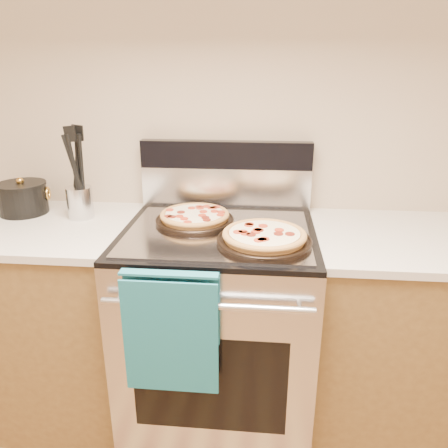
# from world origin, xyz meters

# --- Properties ---
(wall_back) EXTENTS (4.00, 0.00, 4.00)m
(wall_back) POSITION_xyz_m (0.00, 2.00, 1.35)
(wall_back) COLOR tan
(wall_back) RESTS_ON ground
(range_body) EXTENTS (0.76, 0.68, 0.90)m
(range_body) POSITION_xyz_m (0.00, 1.65, 0.45)
(range_body) COLOR #B7B7BC
(range_body) RESTS_ON ground
(oven_window) EXTENTS (0.56, 0.01, 0.40)m
(oven_window) POSITION_xyz_m (0.00, 1.31, 0.45)
(oven_window) COLOR black
(oven_window) RESTS_ON range_body
(cooktop) EXTENTS (0.76, 0.68, 0.02)m
(cooktop) POSITION_xyz_m (0.00, 1.65, 0.91)
(cooktop) COLOR black
(cooktop) RESTS_ON range_body
(backsplash_lower) EXTENTS (0.76, 0.06, 0.18)m
(backsplash_lower) POSITION_xyz_m (0.00, 1.96, 1.01)
(backsplash_lower) COLOR silver
(backsplash_lower) RESTS_ON cooktop
(backsplash_upper) EXTENTS (0.76, 0.06, 0.12)m
(backsplash_upper) POSITION_xyz_m (0.00, 1.96, 1.16)
(backsplash_upper) COLOR black
(backsplash_upper) RESTS_ON backsplash_lower
(oven_handle) EXTENTS (0.70, 0.03, 0.03)m
(oven_handle) POSITION_xyz_m (0.00, 1.27, 0.80)
(oven_handle) COLOR silver
(oven_handle) RESTS_ON range_body
(dish_towel) EXTENTS (0.32, 0.05, 0.42)m
(dish_towel) POSITION_xyz_m (-0.12, 1.27, 0.70)
(dish_towel) COLOR #175A74
(dish_towel) RESTS_ON oven_handle
(foil_sheet) EXTENTS (0.70, 0.55, 0.01)m
(foil_sheet) POSITION_xyz_m (0.00, 1.62, 0.92)
(foil_sheet) COLOR gray
(foil_sheet) RESTS_ON cooktop
(cabinet_left) EXTENTS (1.00, 0.62, 0.88)m
(cabinet_left) POSITION_xyz_m (-0.88, 1.68, 0.44)
(cabinet_left) COLOR brown
(cabinet_left) RESTS_ON ground
(countertop_left) EXTENTS (1.02, 0.64, 0.03)m
(countertop_left) POSITION_xyz_m (-0.88, 1.68, 0.90)
(countertop_left) COLOR beige
(countertop_left) RESTS_ON cabinet_left
(cabinet_right) EXTENTS (1.00, 0.62, 0.88)m
(cabinet_right) POSITION_xyz_m (0.88, 1.68, 0.44)
(cabinet_right) COLOR brown
(cabinet_right) RESTS_ON ground
(countertop_right) EXTENTS (1.02, 0.64, 0.03)m
(countertop_right) POSITION_xyz_m (0.88, 1.68, 0.90)
(countertop_right) COLOR beige
(countertop_right) RESTS_ON cabinet_right
(pepperoni_pizza_back) EXTENTS (0.42, 0.42, 0.04)m
(pepperoni_pizza_back) POSITION_xyz_m (-0.11, 1.72, 0.95)
(pepperoni_pizza_back) COLOR #A77433
(pepperoni_pizza_back) RESTS_ON foil_sheet
(pepperoni_pizza_front) EXTENTS (0.35, 0.35, 0.05)m
(pepperoni_pizza_front) POSITION_xyz_m (0.18, 1.52, 0.95)
(pepperoni_pizza_front) COLOR #A77433
(pepperoni_pizza_front) RESTS_ON foil_sheet
(utensil_crock) EXTENTS (0.12, 0.12, 0.14)m
(utensil_crock) POSITION_xyz_m (-0.61, 1.77, 0.98)
(utensil_crock) COLOR silver
(utensil_crock) RESTS_ON countertop_left
(saucepan) EXTENTS (0.25, 0.25, 0.13)m
(saucepan) POSITION_xyz_m (-0.89, 1.81, 0.97)
(saucepan) COLOR black
(saucepan) RESTS_ON countertop_left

